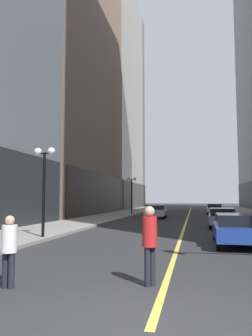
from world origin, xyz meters
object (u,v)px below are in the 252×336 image
object	(u,v)px
pedestrian_in_white_shirt	(9,246)
street_lamp_left_near	(44,172)
car_silver	(156,211)
pedestrian_in_red_jacket	(150,239)
car_grey	(222,217)
car_white	(214,209)
street_lamp_left_far	(132,187)
car_blue	(236,228)

from	to	relation	value
pedestrian_in_white_shirt	street_lamp_left_near	distance (m)	9.04
car_silver	street_lamp_left_near	xyz separation A→B (m)	(-3.34, -18.73, 2.54)
pedestrian_in_red_jacket	pedestrian_in_white_shirt	size ratio (longest dim) A/B	1.13
car_silver	car_grey	bearing A→B (deg)	-61.21
car_white	pedestrian_in_white_shirt	xyz separation A→B (m)	(-6.43, -35.86, 0.20)
pedestrian_in_red_jacket	street_lamp_left_far	xyz separation A→B (m)	(-6.07, 30.80, 2.21)
pedestrian_in_white_shirt	car_white	bearing A→B (deg)	79.83
car_blue	pedestrian_in_white_shirt	bearing A→B (deg)	-125.74
car_silver	street_lamp_left_far	xyz separation A→B (m)	(-3.34, 4.70, 2.54)
car_blue	street_lamp_left_near	xyz separation A→B (m)	(-8.81, 0.17, 2.54)
car_grey	street_lamp_left_far	world-z (taller)	street_lamp_left_far
pedestrian_in_white_shirt	pedestrian_in_red_jacket	bearing A→B (deg)	15.10
car_grey	car_white	bearing A→B (deg)	88.31
car_blue	pedestrian_in_red_jacket	distance (m)	7.70
pedestrian_in_red_jacket	street_lamp_left_far	bearing A→B (deg)	101.16
car_silver	pedestrian_in_red_jacket	distance (m)	26.24
car_blue	car_white	size ratio (longest dim) A/B	1.08
car_grey	street_lamp_left_far	distance (m)	17.48
car_silver	street_lamp_left_near	distance (m)	19.19
car_white	street_lamp_left_far	world-z (taller)	street_lamp_left_far
car_silver	car_white	world-z (taller)	same
car_silver	street_lamp_left_far	size ratio (longest dim) A/B	0.97
car_silver	car_white	xyz separation A→B (m)	(6.13, 8.95, -0.00)
car_grey	car_white	xyz separation A→B (m)	(0.56, 19.08, -0.00)
car_grey	street_lamp_left_near	xyz separation A→B (m)	(-8.91, -8.60, 2.54)
car_blue	street_lamp_left_near	size ratio (longest dim) A/B	1.05
car_blue	street_lamp_left_far	distance (m)	25.32
street_lamp_left_near	street_lamp_left_far	xyz separation A→B (m)	(0.00, 23.43, 0.00)
car_silver	street_lamp_left_near	size ratio (longest dim) A/B	0.97
car_blue	street_lamp_left_far	bearing A→B (deg)	110.46
car_blue	street_lamp_left_near	world-z (taller)	street_lamp_left_near
car_grey	pedestrian_in_red_jacket	bearing A→B (deg)	-100.06
car_silver	car_white	distance (m)	10.85
pedestrian_in_red_jacket	pedestrian_in_white_shirt	bearing A→B (deg)	-164.90
car_white	car_blue	bearing A→B (deg)	-91.37
car_silver	street_lamp_left_far	bearing A→B (deg)	125.39
car_white	car_grey	bearing A→B (deg)	-91.69
car_grey	car_silver	size ratio (longest dim) A/B	1.13
car_grey	street_lamp_left_near	bearing A→B (deg)	-136.01
car_blue	pedestrian_in_red_jacket	xyz separation A→B (m)	(-2.73, -7.20, 0.33)
car_grey	street_lamp_left_far	xyz separation A→B (m)	(-8.91, 14.83, 2.54)
car_grey	pedestrian_in_white_shirt	world-z (taller)	pedestrian_in_white_shirt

